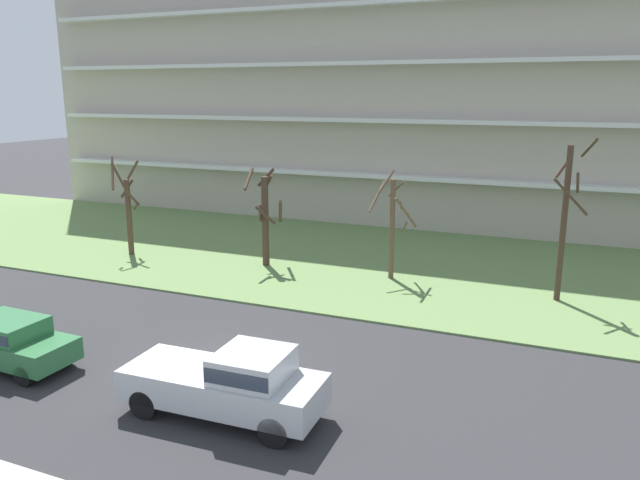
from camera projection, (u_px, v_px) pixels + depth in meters
name	position (u px, v px, depth m)	size (l,w,h in m)	color
ground	(209.00, 373.00, 19.01)	(160.00, 160.00, 0.00)	#2D2D30
grass_lawn_strip	(361.00, 261.00, 31.52)	(80.00, 16.00, 0.08)	#66844C
apartment_building	(435.00, 67.00, 42.52)	(53.81, 14.79, 20.16)	#B2A899
tree_far_left	(128.00, 208.00, 32.06)	(1.60, 1.60, 5.19)	#4C3828
tree_left	(265.00, 216.00, 30.02)	(2.12, 2.08, 4.85)	#423023
tree_center	(393.00, 223.00, 27.86)	(1.98, 1.95, 4.99)	brown
tree_right	(565.00, 218.00, 24.63)	(1.49, 1.83, 6.73)	#423023
sedan_green_near_left	(8.00, 340.00, 19.33)	(4.44, 1.89, 1.57)	#2D6B3D
pickup_silver_center_left	(231.00, 382.00, 16.23)	(5.47, 2.19, 1.95)	#B7BABF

